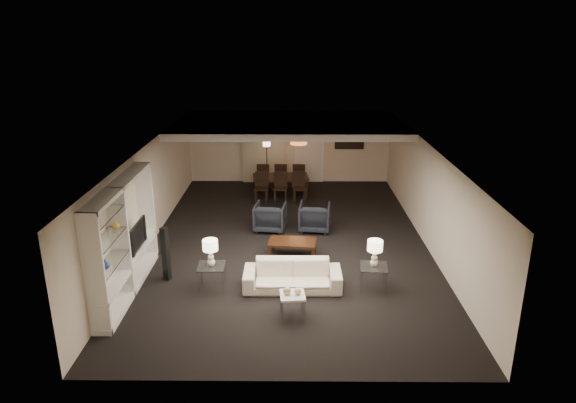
# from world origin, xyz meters

# --- Properties ---
(floor) EXTENTS (11.00, 11.00, 0.00)m
(floor) POSITION_xyz_m (0.00, 0.00, 0.00)
(floor) COLOR black
(floor) RESTS_ON ground
(ceiling) EXTENTS (7.00, 11.00, 0.02)m
(ceiling) POSITION_xyz_m (0.00, 0.00, 2.50)
(ceiling) COLOR silver
(ceiling) RESTS_ON ground
(wall_back) EXTENTS (7.00, 0.02, 2.50)m
(wall_back) POSITION_xyz_m (0.00, 5.50, 1.25)
(wall_back) COLOR beige
(wall_back) RESTS_ON ground
(wall_front) EXTENTS (7.00, 0.02, 2.50)m
(wall_front) POSITION_xyz_m (0.00, -5.50, 1.25)
(wall_front) COLOR beige
(wall_front) RESTS_ON ground
(wall_left) EXTENTS (0.02, 11.00, 2.50)m
(wall_left) POSITION_xyz_m (-3.50, 0.00, 1.25)
(wall_left) COLOR beige
(wall_left) RESTS_ON ground
(wall_right) EXTENTS (0.02, 11.00, 2.50)m
(wall_right) POSITION_xyz_m (3.50, 0.00, 1.25)
(wall_right) COLOR beige
(wall_right) RESTS_ON ground
(ceiling_soffit) EXTENTS (7.00, 4.00, 0.20)m
(ceiling_soffit) POSITION_xyz_m (0.00, 3.50, 2.40)
(ceiling_soffit) COLOR silver
(ceiling_soffit) RESTS_ON ceiling
(curtains) EXTENTS (1.50, 0.12, 2.40)m
(curtains) POSITION_xyz_m (-0.90, 5.42, 1.20)
(curtains) COLOR beige
(curtains) RESTS_ON wall_back
(door) EXTENTS (0.90, 0.05, 2.10)m
(door) POSITION_xyz_m (0.70, 5.47, 1.05)
(door) COLOR silver
(door) RESTS_ON wall_back
(painting) EXTENTS (0.95, 0.04, 0.65)m
(painting) POSITION_xyz_m (2.10, 5.46, 1.55)
(painting) COLOR #142D38
(painting) RESTS_ON wall_back
(media_unit) EXTENTS (0.38, 3.40, 2.35)m
(media_unit) POSITION_xyz_m (-3.31, -2.60, 1.18)
(media_unit) COLOR white
(media_unit) RESTS_ON wall_left
(pendant_light) EXTENTS (0.52, 0.52, 0.24)m
(pendant_light) POSITION_xyz_m (0.30, 3.50, 1.92)
(pendant_light) COLOR #D8591E
(pendant_light) RESTS_ON ceiling_soffit
(sofa) EXTENTS (2.05, 0.80, 0.60)m
(sofa) POSITION_xyz_m (0.11, -2.49, 0.30)
(sofa) COLOR beige
(sofa) RESTS_ON floor
(coffee_table) EXTENTS (1.19, 0.77, 0.40)m
(coffee_table) POSITION_xyz_m (0.11, -0.89, 0.20)
(coffee_table) COLOR black
(coffee_table) RESTS_ON floor
(armchair_left) EXTENTS (0.92, 0.94, 0.76)m
(armchair_left) POSITION_xyz_m (-0.49, 0.81, 0.38)
(armchair_left) COLOR black
(armchair_left) RESTS_ON floor
(armchair_right) EXTENTS (0.90, 0.92, 0.76)m
(armchair_right) POSITION_xyz_m (0.71, 0.81, 0.38)
(armchair_right) COLOR black
(armchair_right) RESTS_ON floor
(side_table_left) EXTENTS (0.58, 0.58, 0.52)m
(side_table_left) POSITION_xyz_m (-1.59, -2.49, 0.26)
(side_table_left) COLOR white
(side_table_left) RESTS_ON floor
(side_table_right) EXTENTS (0.62, 0.62, 0.52)m
(side_table_right) POSITION_xyz_m (1.81, -2.49, 0.26)
(side_table_right) COLOR white
(side_table_right) RESTS_ON floor
(table_lamp_left) EXTENTS (0.33, 0.33, 0.58)m
(table_lamp_left) POSITION_xyz_m (-1.59, -2.49, 0.81)
(table_lamp_left) COLOR white
(table_lamp_left) RESTS_ON side_table_left
(table_lamp_right) EXTENTS (0.34, 0.34, 0.58)m
(table_lamp_right) POSITION_xyz_m (1.81, -2.49, 0.81)
(table_lamp_right) COLOR beige
(table_lamp_right) RESTS_ON side_table_right
(marble_table) EXTENTS (0.51, 0.51, 0.47)m
(marble_table) POSITION_xyz_m (0.11, -3.59, 0.23)
(marble_table) COLOR white
(marble_table) RESTS_ON floor
(gold_gourd_a) EXTENTS (0.15, 0.15, 0.15)m
(gold_gourd_a) POSITION_xyz_m (0.01, -3.59, 0.54)
(gold_gourd_a) COLOR tan
(gold_gourd_a) RESTS_ON marble_table
(gold_gourd_b) EXTENTS (0.13, 0.13, 0.13)m
(gold_gourd_b) POSITION_xyz_m (0.21, -3.59, 0.53)
(gold_gourd_b) COLOR #EECB7E
(gold_gourd_b) RESTS_ON marble_table
(television) EXTENTS (1.00, 0.13, 0.58)m
(television) POSITION_xyz_m (-3.28, -2.09, 1.04)
(television) COLOR black
(television) RESTS_ON media_unit
(vase_blue) EXTENTS (0.18, 0.18, 0.18)m
(vase_blue) POSITION_xyz_m (-3.31, -3.73, 1.15)
(vase_blue) COLOR #233A98
(vase_blue) RESTS_ON media_unit
(vase_amber) EXTENTS (0.16, 0.16, 0.17)m
(vase_amber) POSITION_xyz_m (-3.31, -2.99, 1.64)
(vase_amber) COLOR gold
(vase_amber) RESTS_ON media_unit
(floor_speaker) EXTENTS (0.17, 0.17, 1.22)m
(floor_speaker) POSITION_xyz_m (-2.63, -2.10, 0.61)
(floor_speaker) COLOR black
(floor_speaker) RESTS_ON floor
(dining_table) EXTENTS (1.87, 1.14, 0.63)m
(dining_table) POSITION_xyz_m (-0.27, 3.86, 0.32)
(dining_table) COLOR black
(dining_table) RESTS_ON floor
(chair_nl) EXTENTS (0.46, 0.46, 0.94)m
(chair_nl) POSITION_xyz_m (-0.87, 3.21, 0.47)
(chair_nl) COLOR black
(chair_nl) RESTS_ON floor
(chair_nm) EXTENTS (0.45, 0.45, 0.94)m
(chair_nm) POSITION_xyz_m (-0.27, 3.21, 0.47)
(chair_nm) COLOR black
(chair_nm) RESTS_ON floor
(chair_nr) EXTENTS (0.49, 0.49, 0.94)m
(chair_nr) POSITION_xyz_m (0.33, 3.21, 0.47)
(chair_nr) COLOR black
(chair_nr) RESTS_ON floor
(chair_fl) EXTENTS (0.45, 0.45, 0.94)m
(chair_fl) POSITION_xyz_m (-0.87, 4.51, 0.47)
(chair_fl) COLOR black
(chair_fl) RESTS_ON floor
(chair_fm) EXTENTS (0.46, 0.46, 0.94)m
(chair_fm) POSITION_xyz_m (-0.27, 4.51, 0.47)
(chair_fm) COLOR black
(chair_fm) RESTS_ON floor
(chair_fr) EXTENTS (0.45, 0.45, 0.94)m
(chair_fr) POSITION_xyz_m (0.33, 4.51, 0.47)
(chair_fr) COLOR black
(chair_fr) RESTS_ON floor
(floor_lamp) EXTENTS (0.28, 0.28, 1.72)m
(floor_lamp) POSITION_xyz_m (-0.75, 4.58, 0.86)
(floor_lamp) COLOR black
(floor_lamp) RESTS_ON floor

